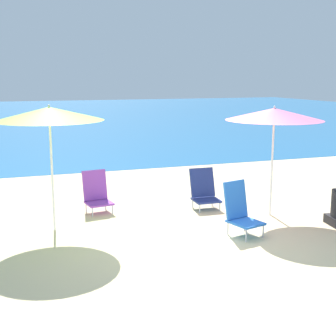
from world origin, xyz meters
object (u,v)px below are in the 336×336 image
seagull (95,192)px  beach_umbrella_pink (274,114)px  beach_chair_navy (204,190)px  beach_chair_blue (240,210)px  beach_umbrella_lime (49,114)px  beach_chair_purple (97,193)px

seagull → beach_umbrella_pink: bearing=-38.6°
seagull → beach_chair_navy: bearing=-37.4°
beach_chair_blue → seagull: bearing=106.0°
beach_umbrella_lime → seagull: (1.04, 1.93, -1.86)m
beach_chair_navy → beach_chair_purple: 2.13m
beach_umbrella_pink → seagull: (-2.94, 2.35, -1.78)m
beach_chair_blue → beach_chair_navy: beach_chair_blue is taller
beach_umbrella_pink → seagull: bearing=141.4°
beach_umbrella_lime → beach_chair_purple: (0.90, 0.89, -1.63)m
beach_umbrella_lime → seagull: 2.87m
beach_umbrella_pink → seagull: beach_umbrella_pink is taller
beach_umbrella_pink → beach_chair_purple: beach_umbrella_pink is taller
beach_chair_blue → seagull: size_ratio=3.28×
seagull → beach_umbrella_lime: bearing=-118.4°
beach_umbrella_pink → beach_umbrella_lime: beach_umbrella_lime is taller
beach_chair_blue → beach_chair_navy: 1.67m
beach_chair_blue → seagull: (-1.87, 3.15, -0.27)m
beach_umbrella_lime → beach_chair_navy: size_ratio=2.73×
beach_umbrella_pink → beach_chair_blue: 2.02m
beach_umbrella_lime → seagull: beach_umbrella_lime is taller
beach_chair_blue → beach_chair_navy: size_ratio=1.12×
beach_chair_purple → beach_chair_blue: bearing=-54.9°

